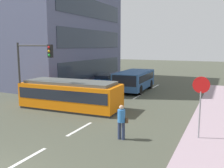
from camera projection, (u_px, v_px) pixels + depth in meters
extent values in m
plane|color=#444739|center=(111.00, 111.00, 16.87)|extent=(120.00, 120.00, 0.00)
cube|color=#A28A96|center=(218.00, 150.00, 10.45)|extent=(3.20, 36.00, 0.14)
cube|color=silver|center=(25.00, 160.00, 9.69)|extent=(0.16, 2.40, 0.01)
cube|color=silver|center=(80.00, 129.00, 13.28)|extent=(0.16, 2.40, 0.01)
cube|color=silver|center=(138.00, 96.00, 21.74)|extent=(0.16, 2.40, 0.01)
cube|color=silver|center=(156.00, 86.00, 27.13)|extent=(0.16, 2.40, 0.01)
cube|color=slate|center=(34.00, 16.00, 30.34)|extent=(16.32, 15.43, 16.00)
cube|color=#2D3847|center=(94.00, 68.00, 27.87)|extent=(0.06, 13.11, 1.92)
cube|color=#2D3847|center=(94.00, 39.00, 27.38)|extent=(0.06, 13.11, 1.92)
cube|color=#2D3847|center=(93.00, 9.00, 26.90)|extent=(0.06, 13.11, 1.92)
cube|color=orange|center=(71.00, 95.00, 17.41)|extent=(7.14, 2.78, 1.64)
cube|color=#2D2D2D|center=(71.00, 108.00, 17.55)|extent=(6.99, 2.65, 0.15)
cube|color=#4E524F|center=(70.00, 82.00, 17.27)|extent=(6.42, 2.38, 0.20)
cube|color=#1E232D|center=(71.00, 92.00, 17.38)|extent=(6.86, 2.81, 0.72)
cube|color=#2C5389|center=(134.00, 80.00, 24.41)|extent=(2.67, 5.93, 1.61)
cube|color=black|center=(124.00, 81.00, 21.76)|extent=(2.25, 0.19, 0.96)
cube|color=black|center=(134.00, 77.00, 24.37)|extent=(2.69, 5.05, 0.64)
cylinder|color=black|center=(128.00, 89.00, 22.81)|extent=(2.58, 0.98, 0.90)
cylinder|color=black|center=(140.00, 83.00, 26.21)|extent=(2.58, 0.98, 0.90)
cylinder|color=navy|center=(119.00, 130.00, 11.80)|extent=(0.16, 0.16, 0.85)
cylinder|color=navy|center=(123.00, 131.00, 11.72)|extent=(0.16, 0.16, 0.85)
cylinder|color=#3175C3|center=(121.00, 116.00, 11.65)|extent=(0.36, 0.36, 0.60)
sphere|color=tan|center=(121.00, 107.00, 11.58)|extent=(0.22, 0.22, 0.22)
cube|color=brown|center=(126.00, 120.00, 11.63)|extent=(0.22, 0.19, 0.24)
cube|color=#A91C1C|center=(73.00, 90.00, 22.08)|extent=(1.76, 4.23, 0.55)
cube|color=black|center=(72.00, 85.00, 21.87)|extent=(1.62, 2.33, 0.40)
cylinder|color=black|center=(73.00, 89.00, 23.61)|extent=(0.22, 0.64, 0.64)
cylinder|color=black|center=(89.00, 90.00, 22.88)|extent=(0.22, 0.64, 0.64)
cylinder|color=black|center=(57.00, 94.00, 21.34)|extent=(0.22, 0.64, 0.64)
cylinder|color=black|center=(74.00, 95.00, 20.60)|extent=(0.22, 0.64, 0.64)
cube|color=#134296|center=(106.00, 80.00, 27.99)|extent=(1.85, 4.02, 0.55)
cube|color=black|center=(106.00, 76.00, 27.78)|extent=(1.68, 2.22, 0.40)
cylinder|color=black|center=(104.00, 80.00, 29.47)|extent=(0.23, 0.64, 0.64)
cylinder|color=black|center=(118.00, 81.00, 28.70)|extent=(0.23, 0.64, 0.64)
cylinder|color=black|center=(94.00, 83.00, 27.33)|extent=(0.23, 0.64, 0.64)
cylinder|color=black|center=(109.00, 84.00, 26.56)|extent=(0.23, 0.64, 0.64)
cylinder|color=gray|center=(200.00, 115.00, 11.47)|extent=(0.07, 0.07, 2.20)
cylinder|color=red|center=(201.00, 85.00, 11.25)|extent=(0.76, 0.04, 0.76)
cylinder|color=#333333|center=(19.00, 76.00, 17.42)|extent=(0.14, 0.14, 4.60)
cylinder|color=#333333|center=(33.00, 46.00, 16.52)|extent=(2.76, 0.10, 0.10)
cube|color=black|center=(50.00, 51.00, 16.00)|extent=(0.28, 0.24, 0.84)
sphere|color=red|center=(49.00, 47.00, 15.85)|extent=(0.16, 0.16, 0.16)
sphere|color=gold|center=(49.00, 51.00, 15.88)|extent=(0.16, 0.16, 0.16)
sphere|color=green|center=(49.00, 55.00, 15.92)|extent=(0.16, 0.16, 0.16)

